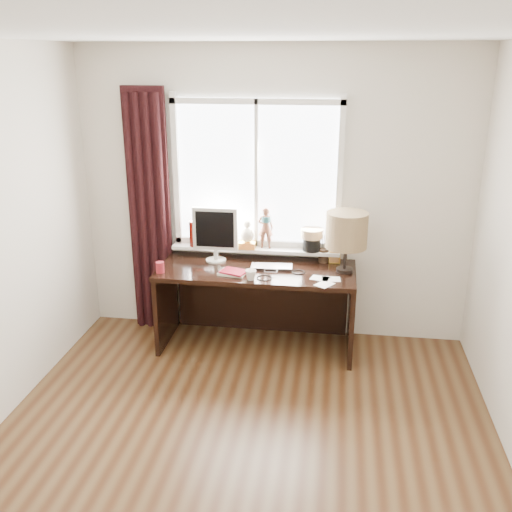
% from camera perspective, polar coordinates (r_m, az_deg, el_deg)
% --- Properties ---
extents(floor, '(3.50, 4.00, 0.00)m').
position_cam_1_polar(floor, '(3.89, -2.06, -20.43)').
color(floor, brown).
rests_on(floor, ground).
extents(ceiling, '(3.50, 4.00, 0.00)m').
position_cam_1_polar(ceiling, '(2.99, -2.70, 21.47)').
color(ceiling, white).
rests_on(ceiling, wall_back).
extents(wall_back, '(3.50, 0.00, 2.60)m').
position_cam_1_polar(wall_back, '(5.11, 1.78, 5.94)').
color(wall_back, beige).
rests_on(wall_back, ground).
extents(laptop, '(0.37, 0.25, 0.03)m').
position_cam_1_polar(laptop, '(4.93, 1.62, -1.09)').
color(laptop, silver).
rests_on(laptop, desk).
extents(mug, '(0.12, 0.12, 0.09)m').
position_cam_1_polar(mug, '(4.67, -0.53, -1.87)').
color(mug, white).
rests_on(mug, desk).
extents(red_cup, '(0.07, 0.07, 0.09)m').
position_cam_1_polar(red_cup, '(4.89, -9.56, -1.12)').
color(red_cup, maroon).
rests_on(red_cup, desk).
extents(window, '(1.52, 0.21, 1.40)m').
position_cam_1_polar(window, '(5.07, 0.20, 5.97)').
color(window, white).
rests_on(window, ground).
extents(curtain, '(0.38, 0.09, 2.25)m').
position_cam_1_polar(curtain, '(5.31, -10.62, 4.08)').
color(curtain, black).
rests_on(curtain, floor).
extents(desk, '(1.70, 0.70, 0.75)m').
position_cam_1_polar(desk, '(5.11, 0.22, -3.43)').
color(desk, black).
rests_on(desk, floor).
extents(monitor, '(0.40, 0.18, 0.49)m').
position_cam_1_polar(monitor, '(5.03, -4.10, 2.49)').
color(monitor, beige).
rests_on(monitor, desk).
extents(notebook_stack, '(0.25, 0.21, 0.03)m').
position_cam_1_polar(notebook_stack, '(4.80, -2.31, -1.64)').
color(notebook_stack, beige).
rests_on(notebook_stack, desk).
extents(brush_holder, '(0.09, 0.09, 0.25)m').
position_cam_1_polar(brush_holder, '(5.10, 6.77, 0.07)').
color(brush_holder, black).
rests_on(brush_holder, desk).
extents(icon_frame, '(0.10, 0.03, 0.13)m').
position_cam_1_polar(icon_frame, '(5.07, 7.88, -0.05)').
color(icon_frame, gold).
rests_on(icon_frame, desk).
extents(table_lamp, '(0.35, 0.35, 0.52)m').
position_cam_1_polar(table_lamp, '(4.80, 9.04, 2.50)').
color(table_lamp, black).
rests_on(table_lamp, desk).
extents(loose_papers, '(0.26, 0.29, 0.00)m').
position_cam_1_polar(loose_papers, '(4.70, 6.94, -2.45)').
color(loose_papers, white).
rests_on(loose_papers, desk).
extents(desk_cables, '(0.42, 0.49, 0.01)m').
position_cam_1_polar(desk_cables, '(4.83, 2.37, -1.67)').
color(desk_cables, black).
rests_on(desk_cables, desk).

